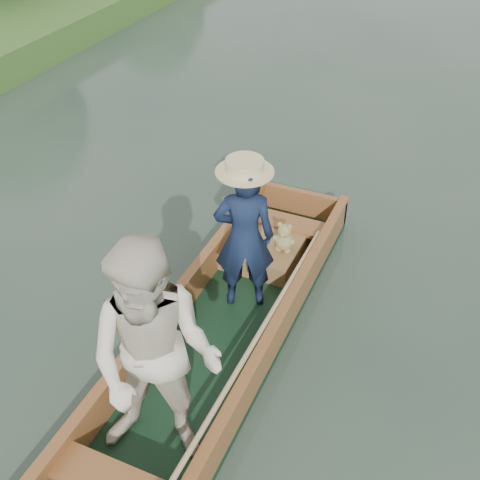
% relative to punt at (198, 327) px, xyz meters
% --- Properties ---
extents(ground, '(120.00, 120.00, 0.00)m').
position_rel_punt_xyz_m(ground, '(-0.04, 0.36, -0.74)').
color(ground, '#283D30').
rests_on(ground, ground).
extents(punt, '(1.21, 5.00, 2.08)m').
position_rel_punt_xyz_m(punt, '(0.00, 0.00, 0.00)').
color(punt, black).
rests_on(punt, ground).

